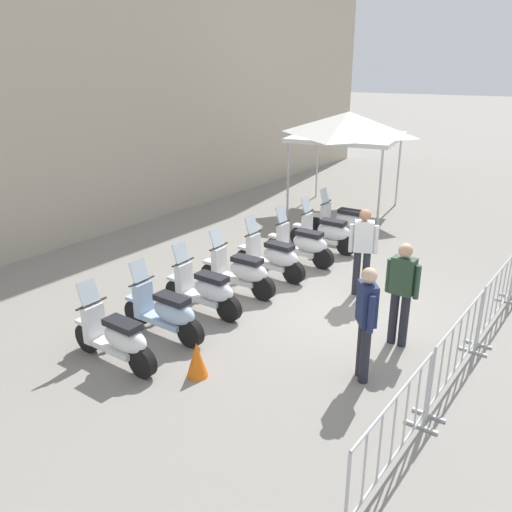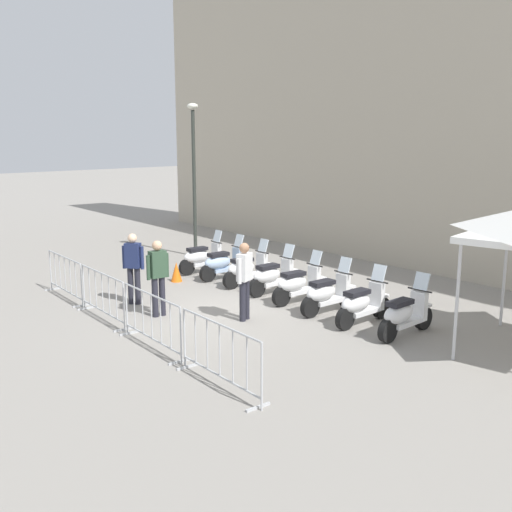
{
  "view_description": "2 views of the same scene",
  "coord_description": "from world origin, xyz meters",
  "px_view_note": "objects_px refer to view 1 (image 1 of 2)",
  "views": [
    {
      "loc": [
        -8.84,
        -2.24,
        4.43
      ],
      "look_at": [
        -0.54,
        1.52,
        1.02
      ],
      "focal_mm": 37.9,
      "sensor_mm": 36.0,
      "label": 1
    },
    {
      "loc": [
        8.95,
        -9.34,
        3.89
      ],
      "look_at": [
        -0.39,
        1.73,
        1.01
      ],
      "focal_mm": 40.68,
      "sensor_mm": 36.0,
      "label": 2
    }
  ],
  "objects_px": {
    "barrier_segment_0": "(393,436)",
    "officer_near_row_end": "(366,318)",
    "motorcycle_3": "(240,272)",
    "motorcycle_7": "(344,222)",
    "motorcycle_5": "(302,244)",
    "barrier_segment_2": "(498,295)",
    "canopy_tent": "(348,126)",
    "motorcycle_4": "(273,257)",
    "motorcycle_2": "(205,290)",
    "motorcycle_1": "(165,312)",
    "motorcycle_6": "(326,233)",
    "traffic_cone": "(197,359)",
    "motorcycle_0": "(116,338)",
    "barrier_segment_1": "(457,350)",
    "officer_by_barriers": "(402,289)",
    "officer_mid_plaza": "(363,247)"
  },
  "relations": [
    {
      "from": "motorcycle_1",
      "to": "barrier_segment_0",
      "type": "xyz_separation_m",
      "value": [
        -1.65,
        -4.02,
        0.07
      ]
    },
    {
      "from": "barrier_segment_0",
      "to": "officer_near_row_end",
      "type": "distance_m",
      "value": 1.98
    },
    {
      "from": "motorcycle_7",
      "to": "barrier_segment_0",
      "type": "distance_m",
      "value": 8.32
    },
    {
      "from": "motorcycle_1",
      "to": "motorcycle_2",
      "type": "relative_size",
      "value": 1.0
    },
    {
      "from": "motorcycle_1",
      "to": "barrier_segment_1",
      "type": "xyz_separation_m",
      "value": [
        0.58,
        -4.49,
        0.07
      ]
    },
    {
      "from": "motorcycle_6",
      "to": "motorcycle_7",
      "type": "xyz_separation_m",
      "value": [
        1.05,
        -0.13,
        0.0
      ]
    },
    {
      "from": "motorcycle_3",
      "to": "traffic_cone",
      "type": "xyz_separation_m",
      "value": [
        -2.89,
        -0.71,
        -0.18
      ]
    },
    {
      "from": "motorcycle_2",
      "to": "barrier_segment_0",
      "type": "bearing_deg",
      "value": -124.88
    },
    {
      "from": "motorcycle_3",
      "to": "barrier_segment_1",
      "type": "relative_size",
      "value": 0.8
    },
    {
      "from": "motorcycle_5",
      "to": "officer_by_barriers",
      "type": "xyz_separation_m",
      "value": [
        -2.77,
        -2.64,
        0.53
      ]
    },
    {
      "from": "motorcycle_5",
      "to": "canopy_tent",
      "type": "bearing_deg",
      "value": 4.25
    },
    {
      "from": "officer_mid_plaza",
      "to": "motorcycle_1",
      "type": "bearing_deg",
      "value": 140.16
    },
    {
      "from": "motorcycle_0",
      "to": "barrier_segment_2",
      "type": "height_order",
      "value": "motorcycle_0"
    },
    {
      "from": "motorcycle_7",
      "to": "canopy_tent",
      "type": "height_order",
      "value": "canopy_tent"
    },
    {
      "from": "motorcycle_1",
      "to": "motorcycle_6",
      "type": "distance_m",
      "value": 5.27
    },
    {
      "from": "motorcycle_4",
      "to": "motorcycle_2",
      "type": "bearing_deg",
      "value": 167.45
    },
    {
      "from": "motorcycle_2",
      "to": "motorcycle_5",
      "type": "relative_size",
      "value": 1.0
    },
    {
      "from": "barrier_segment_0",
      "to": "canopy_tent",
      "type": "distance_m",
      "value": 11.16
    },
    {
      "from": "motorcycle_5",
      "to": "officer_near_row_end",
      "type": "bearing_deg",
      "value": -149.35
    },
    {
      "from": "motorcycle_2",
      "to": "officer_near_row_end",
      "type": "bearing_deg",
      "value": -106.46
    },
    {
      "from": "officer_near_row_end",
      "to": "canopy_tent",
      "type": "bearing_deg",
      "value": 17.41
    },
    {
      "from": "motorcycle_2",
      "to": "barrier_segment_0",
      "type": "distance_m",
      "value": 4.71
    },
    {
      "from": "officer_mid_plaza",
      "to": "canopy_tent",
      "type": "relative_size",
      "value": 0.59
    },
    {
      "from": "barrier_segment_2",
      "to": "officer_mid_plaza",
      "type": "xyz_separation_m",
      "value": [
        0.2,
        2.45,
        0.45
      ]
    },
    {
      "from": "motorcycle_1",
      "to": "traffic_cone",
      "type": "xyz_separation_m",
      "value": [
        -0.81,
        -1.06,
        -0.18
      ]
    },
    {
      "from": "motorcycle_0",
      "to": "motorcycle_6",
      "type": "height_order",
      "value": "same"
    },
    {
      "from": "motorcycle_4",
      "to": "barrier_segment_2",
      "type": "bearing_deg",
      "value": -93.74
    },
    {
      "from": "motorcycle_6",
      "to": "canopy_tent",
      "type": "bearing_deg",
      "value": 9.11
    },
    {
      "from": "barrier_segment_1",
      "to": "traffic_cone",
      "type": "distance_m",
      "value": 3.71
    },
    {
      "from": "motorcycle_3",
      "to": "motorcycle_7",
      "type": "relative_size",
      "value": 1.0
    },
    {
      "from": "barrier_segment_2",
      "to": "officer_by_barriers",
      "type": "distance_m",
      "value": 2.09
    },
    {
      "from": "motorcycle_5",
      "to": "barrier_segment_2",
      "type": "bearing_deg",
      "value": -107.8
    },
    {
      "from": "barrier_segment_1",
      "to": "officer_by_barriers",
      "type": "height_order",
      "value": "officer_by_barriers"
    },
    {
      "from": "motorcycle_7",
      "to": "motorcycle_1",
      "type": "bearing_deg",
      "value": 168.45
    },
    {
      "from": "motorcycle_5",
      "to": "barrier_segment_2",
      "type": "relative_size",
      "value": 0.8
    },
    {
      "from": "motorcycle_5",
      "to": "traffic_cone",
      "type": "relative_size",
      "value": 3.12
    },
    {
      "from": "motorcycle_0",
      "to": "barrier_segment_0",
      "type": "distance_m",
      "value": 4.25
    },
    {
      "from": "motorcycle_5",
      "to": "motorcycle_1",
      "type": "bearing_deg",
      "value": 167.65
    },
    {
      "from": "officer_by_barriers",
      "to": "traffic_cone",
      "type": "bearing_deg",
      "value": 131.01
    },
    {
      "from": "motorcycle_5",
      "to": "barrier_segment_0",
      "type": "xyz_separation_m",
      "value": [
        -5.77,
        -3.12,
        0.07
      ]
    },
    {
      "from": "motorcycle_4",
      "to": "officer_near_row_end",
      "type": "relative_size",
      "value": 0.99
    },
    {
      "from": "barrier_segment_2",
      "to": "officer_near_row_end",
      "type": "xyz_separation_m",
      "value": [
        -2.69,
        1.7,
        0.45
      ]
    },
    {
      "from": "barrier_segment_0",
      "to": "officer_near_row_end",
      "type": "xyz_separation_m",
      "value": [
        1.78,
        0.76,
        0.45
      ]
    },
    {
      "from": "motorcycle_0",
      "to": "barrier_segment_1",
      "type": "height_order",
      "value": "motorcycle_0"
    },
    {
      "from": "motorcycle_2",
      "to": "motorcycle_7",
      "type": "xyz_separation_m",
      "value": [
        5.15,
        -1.11,
        0.0
      ]
    },
    {
      "from": "motorcycle_5",
      "to": "officer_near_row_end",
      "type": "distance_m",
      "value": 4.67
    },
    {
      "from": "officer_by_barriers",
      "to": "traffic_cone",
      "type": "relative_size",
      "value": 3.15
    },
    {
      "from": "motorcycle_5",
      "to": "barrier_segment_0",
      "type": "bearing_deg",
      "value": -151.56
    },
    {
      "from": "motorcycle_5",
      "to": "barrier_segment_2",
      "type": "xyz_separation_m",
      "value": [
        -1.3,
        -4.06,
        0.07
      ]
    },
    {
      "from": "motorcycle_3",
      "to": "motorcycle_7",
      "type": "distance_m",
      "value": 4.22
    }
  ]
}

